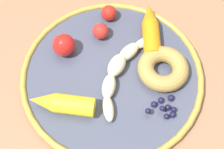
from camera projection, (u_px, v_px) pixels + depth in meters
dining_table at (98, 81)px, 0.72m from camera, size 1.20×0.97×0.70m
plate at (112, 75)px, 0.64m from camera, size 0.35×0.35×0.02m
banana at (120, 69)px, 0.63m from camera, size 0.07×0.21×0.03m
carrot_orange at (151, 29)px, 0.67m from camera, size 0.08×0.13×0.03m
carrot_yellow at (62, 104)px, 0.59m from camera, size 0.12×0.07×0.04m
donut at (163, 69)px, 0.62m from camera, size 0.11×0.11×0.03m
blueberry_pile at (164, 107)px, 0.59m from camera, size 0.05×0.06×0.02m
tomato_near at (100, 31)px, 0.66m from camera, size 0.03×0.03×0.03m
tomato_mid at (64, 45)px, 0.64m from camera, size 0.04×0.04×0.04m
tomato_far at (109, 13)px, 0.69m from camera, size 0.03×0.03×0.03m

